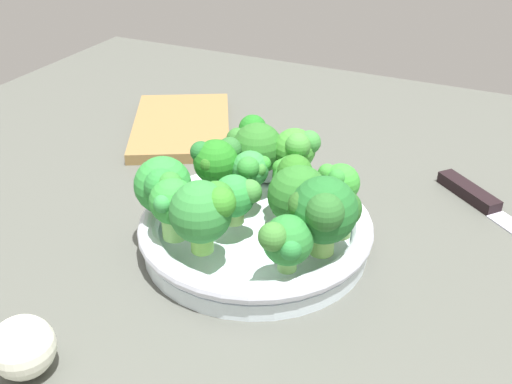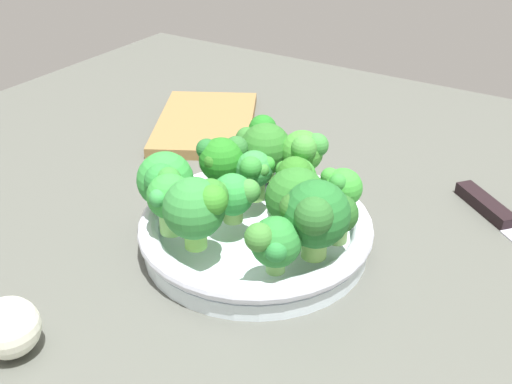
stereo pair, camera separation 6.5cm
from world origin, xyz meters
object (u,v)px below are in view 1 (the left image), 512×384
at_px(broccoli_floret_6, 234,196).
at_px(broccoli_floret_8, 251,171).
at_px(broccoli_floret_0, 298,191).
at_px(broccoli_floret_5, 255,146).
at_px(broccoli_floret_13, 172,202).
at_px(broccoli_floret_4, 216,162).
at_px(broccoli_floret_12, 321,212).
at_px(bowl, 256,231).
at_px(knife, 495,211).
at_px(cutting_board, 182,126).
at_px(broccoli_floret_10, 341,209).
at_px(broccoli_floret_9, 204,209).
at_px(broccoli_floret_11, 292,176).
at_px(garlic_bulb, 23,347).
at_px(broccoli_floret_3, 163,185).
at_px(broccoli_floret_7, 297,149).
at_px(broccoli_floret_1, 286,241).
at_px(broccoli_floret_2, 339,184).

distance_m(broccoli_floret_6, broccoli_floret_8, 0.05).
relative_size(broccoli_floret_0, broccoli_floret_5, 0.99).
distance_m(broccoli_floret_6, broccoli_floret_13, 0.07).
distance_m(broccoli_floret_4, broccoli_floret_5, 0.06).
relative_size(broccoli_floret_5, broccoli_floret_12, 0.90).
height_order(bowl, broccoli_floret_6, broccoli_floret_6).
height_order(broccoli_floret_5, knife, broccoli_floret_5).
height_order(broccoli_floret_5, cutting_board, broccoli_floret_5).
relative_size(broccoli_floret_8, broccoli_floret_10, 1.11).
height_order(broccoli_floret_5, broccoli_floret_13, broccoli_floret_5).
height_order(broccoli_floret_9, knife, broccoli_floret_9).
relative_size(broccoli_floret_11, garlic_bulb, 1.02).
xyz_separation_m(broccoli_floret_9, cutting_board, (-0.31, -0.22, -0.08)).
xyz_separation_m(bowl, broccoli_floret_3, (0.04, -0.09, 0.06)).
distance_m(broccoli_floret_3, broccoli_floret_13, 0.04).
xyz_separation_m(broccoli_floret_7, broccoli_floret_10, (0.08, 0.08, -0.01)).
bearing_deg(broccoli_floret_10, knife, 142.71).
height_order(broccoli_floret_7, broccoli_floret_12, broccoli_floret_12).
bearing_deg(broccoli_floret_1, broccoli_floret_5, -145.81).
height_order(broccoli_floret_8, broccoli_floret_9, broccoli_floret_9).
relative_size(broccoli_floret_1, broccoli_floret_6, 1.08).
distance_m(broccoli_floret_1, broccoli_floret_8, 0.14).
xyz_separation_m(broccoli_floret_2, garlic_bulb, (0.30, -0.17, -0.05)).
xyz_separation_m(knife, cutting_board, (-0.05, -0.47, 0.00)).
distance_m(broccoli_floret_10, broccoli_floret_12, 0.04).
bearing_deg(broccoli_floret_10, broccoli_floret_7, -135.20).
xyz_separation_m(broccoli_floret_6, broccoli_floret_7, (-0.11, 0.03, 0.01)).
bearing_deg(garlic_bulb, broccoli_floret_6, 160.20).
relative_size(broccoli_floret_3, garlic_bulb, 1.25).
xyz_separation_m(broccoli_floret_7, cutting_board, (-0.15, -0.25, -0.08)).
distance_m(broccoli_floret_0, broccoli_floret_3, 0.14).
distance_m(broccoli_floret_10, garlic_bulb, 0.32).
bearing_deg(broccoli_floret_7, broccoli_floret_12, 31.19).
height_order(broccoli_floret_11, knife, broccoli_floret_11).
bearing_deg(broccoli_floret_3, broccoli_floret_11, 126.34).
relative_size(broccoli_floret_4, broccoli_floret_11, 1.19).
height_order(broccoli_floret_0, broccoli_floret_7, broccoli_floret_0).
relative_size(broccoli_floret_4, broccoli_floret_10, 1.27).
height_order(broccoli_floret_3, cutting_board, broccoli_floret_3).
height_order(broccoli_floret_3, broccoli_floret_4, same).
xyz_separation_m(broccoli_floret_3, broccoli_floret_8, (-0.07, 0.07, -0.00)).
height_order(broccoli_floret_1, broccoli_floret_3, broccoli_floret_3).
height_order(broccoli_floret_0, broccoli_floret_10, broccoli_floret_0).
xyz_separation_m(cutting_board, garlic_bulb, (0.49, 0.14, 0.02)).
distance_m(broccoli_floret_1, broccoli_floret_13, 0.13).
xyz_separation_m(broccoli_floret_0, broccoli_floret_7, (-0.08, -0.03, 0.00)).
xyz_separation_m(broccoli_floret_0, broccoli_floret_5, (-0.07, -0.08, 0.00)).
height_order(bowl, broccoli_floret_0, broccoli_floret_0).
distance_m(broccoli_floret_2, broccoli_floret_6, 0.12).
relative_size(broccoli_floret_3, broccoli_floret_13, 1.03).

